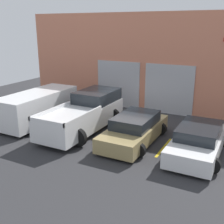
{
  "coord_description": "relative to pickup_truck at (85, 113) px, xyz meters",
  "views": [
    {
      "loc": [
        6.1,
        -13.18,
        5.18
      ],
      "look_at": [
        0.0,
        -1.52,
        1.1
      ],
      "focal_mm": 45.0,
      "sensor_mm": 36.0,
      "label": 1
    }
  ],
  "objects": [
    {
      "name": "ground_plane",
      "position": [
        1.43,
        1.75,
        -0.88
      ],
      "size": [
        28.0,
        28.0,
        0.0
      ],
      "primitive_type": "plane",
      "color": "#2D2D30"
    },
    {
      "name": "shophouse_building",
      "position": [
        1.43,
        5.04,
        2.06
      ],
      "size": [
        17.1,
        0.68,
        5.95
      ],
      "color": "#D17A5B",
      "rests_on": "ground"
    },
    {
      "name": "pickup_truck",
      "position": [
        0.0,
        0.0,
        0.0
      ],
      "size": [
        2.58,
        5.42,
        1.84
      ],
      "color": "white",
      "rests_on": "ground"
    },
    {
      "name": "sedan_white",
      "position": [
        5.72,
        -0.24,
        -0.29
      ],
      "size": [
        2.2,
        4.33,
        1.25
      ],
      "color": "white",
      "rests_on": "ground"
    },
    {
      "name": "sedan_side",
      "position": [
        2.86,
        -0.24,
        -0.28
      ],
      "size": [
        2.18,
        4.48,
        1.28
      ],
      "color": "#9E8956",
      "rests_on": "ground"
    },
    {
      "name": "van_right",
      "position": [
        -2.86,
        -0.26,
        0.05
      ],
      "size": [
        2.29,
        4.79,
        1.72
      ],
      "color": "white",
      "rests_on": "ground"
    },
    {
      "name": "parking_stripe_far_left",
      "position": [
        -4.29,
        -0.27,
        -0.88
      ],
      "size": [
        0.12,
        2.2,
        0.01
      ],
      "primitive_type": "cube",
      "color": "gold",
      "rests_on": "ground"
    },
    {
      "name": "parking_stripe_left",
      "position": [
        -1.43,
        -0.27,
        -0.88
      ],
      "size": [
        0.12,
        2.2,
        0.01
      ],
      "primitive_type": "cube",
      "color": "gold",
      "rests_on": "ground"
    },
    {
      "name": "parking_stripe_centre",
      "position": [
        1.43,
        -0.27,
        -0.88
      ],
      "size": [
        0.12,
        2.2,
        0.01
      ],
      "primitive_type": "cube",
      "color": "gold",
      "rests_on": "ground"
    },
    {
      "name": "parking_stripe_right",
      "position": [
        4.29,
        -0.27,
        -0.88
      ],
      "size": [
        0.12,
        2.2,
        0.01
      ],
      "primitive_type": "cube",
      "color": "gold",
      "rests_on": "ground"
    }
  ]
}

